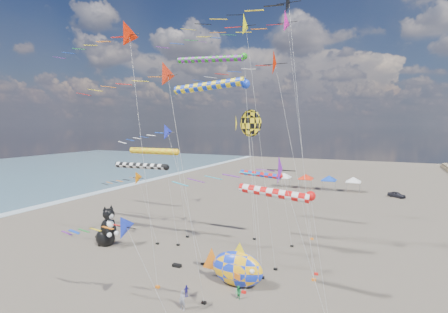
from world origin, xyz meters
name	(u,v)px	position (x,y,z in m)	size (l,w,h in m)	color
delta_kite_0	(161,135)	(-6.92, 12.88, 13.25)	(9.99, 1.76, 14.52)	#202EDA
delta_kite_1	(118,40)	(-6.88, 6.71, 21.69)	(11.47, 2.33, 23.17)	red
delta_kite_2	(129,180)	(-13.84, 16.04, 7.60)	(8.72, 1.78, 8.85)	orange
delta_kite_3	(161,81)	(-2.05, 5.99, 17.87)	(11.21, 2.03, 19.26)	red
delta_kite_4	(229,33)	(0.11, 14.70, 23.32)	(13.18, 2.21, 24.78)	#FFFB0D
delta_kite_5	(275,5)	(5.01, 13.88, 25.10)	(13.57, 2.49, 26.66)	black
delta_kite_6	(283,173)	(9.17, 1.77, 11.56)	(9.07, 1.78, 12.84)	purple
delta_kite_7	(284,23)	(2.76, 25.49, 26.78)	(15.46, 2.92, 28.51)	#E01696
delta_kite_8	(132,229)	(-1.93, 1.95, 6.80)	(8.54, 1.85, 8.07)	#1C32C5
delta_kite_9	(276,65)	(4.78, 15.24, 20.06)	(12.39, 2.67, 21.64)	red
windsock_0	(263,175)	(1.44, 21.87, 8.28)	(6.63, 0.61, 8.68)	red
windsock_1	(144,166)	(-12.14, 16.67, 9.26)	(9.06, 0.74, 9.68)	black
windsock_2	(213,86)	(-0.78, 12.77, 18.00)	(9.32, 0.86, 18.51)	blue
windsock_3	(156,152)	(-12.50, 19.76, 10.84)	(8.78, 0.86, 11.32)	yellow
windsock_4	(278,194)	(7.15, 8.12, 9.02)	(7.38, 0.75, 9.45)	red
windsock_5	(213,60)	(-5.58, 22.47, 22.49)	(11.08, 0.84, 22.99)	#1E901A
angelfish_kite	(249,124)	(2.38, 14.30, 14.36)	(3.74, 3.02, 15.80)	yellow
cat_inflatable	(107,225)	(-15.05, 13.23, 2.47)	(3.67, 1.83, 4.95)	black
fish_inflatable	(237,268)	(2.96, 9.97, 1.61)	(6.43, 2.51, 4.05)	#1635D8
person_adult	(182,300)	(0.66, 4.48, 0.78)	(0.57, 0.37, 1.56)	gray
child_green	(238,293)	(4.00, 7.77, 0.58)	(0.57, 0.44, 1.17)	#238F48
child_blue	(186,291)	(-0.15, 6.43, 0.50)	(0.59, 0.24, 1.00)	#272094
kite_bag_2	(177,265)	(-4.15, 11.30, 0.15)	(0.90, 0.44, 0.30)	black
tent_row	(317,175)	(1.50, 60.00, 3.15)	(19.20, 4.20, 3.80)	white
parked_car	(397,195)	(17.24, 58.00, 0.57)	(1.34, 3.33, 1.14)	#26262D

